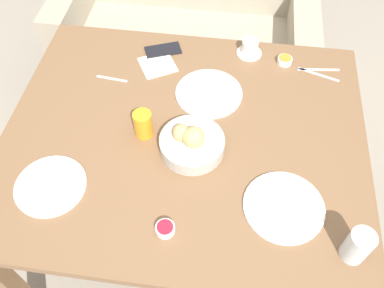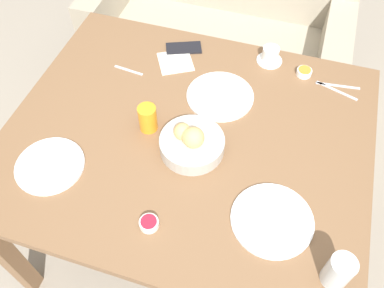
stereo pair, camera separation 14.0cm
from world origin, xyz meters
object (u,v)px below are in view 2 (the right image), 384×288
Objects in this scene: jam_bowl_honey at (304,72)px; fork_silver at (338,86)px; plate_near_left at (50,166)px; knife_silver at (337,91)px; cell_phone at (184,48)px; couch at (219,39)px; coffee_cup at (270,55)px; juice_glass at (148,118)px; plate_far_center at (220,96)px; jam_bowl_berry at (149,223)px; bread_basket at (192,142)px; water_tumbler at (338,271)px; napkin at (175,62)px; plate_near_right at (272,220)px; spoon_coffee at (129,70)px.

jam_bowl_honey is 0.14m from fork_silver.
fork_silver is (0.14, -0.02, -0.01)m from jam_bowl_honey.
plate_near_left reaches higher than knife_silver.
couch is at bearing 89.59° from cell_phone.
plate_near_left is 2.21× the size of coffee_cup.
fork_silver is at bearing 33.58° from juice_glass.
plate_far_center is 4.29× the size of jam_bowl_berry.
water_tumbler is at bearing -31.08° from bread_basket.
cell_phone is at bearing 85.74° from napkin.
coffee_cup reaches higher than plate_near_right.
cell_phone is (-0.19, 0.50, -0.04)m from bread_basket.
jam_bowl_berry is at bearing -96.63° from bread_basket.
jam_bowl_honey is at bearing 90.00° from plate_near_right.
bread_basket is at bearing -80.61° from couch.
plate_far_center is at bearing -142.68° from jam_bowl_honey.
plate_near_right and plate_far_center have the same top height.
plate_near_right is (0.76, 0.03, 0.00)m from plate_near_left.
juice_glass is (-0.18, 0.05, 0.01)m from bread_basket.
plate_far_center reaches higher than knife_silver.
jam_bowl_berry is (0.14, -0.36, -0.04)m from juice_glass.
bread_basket is 1.31× the size of fork_silver.
cell_phone is (-0.65, 0.06, 0.00)m from knife_silver.
plate_near_left is 0.76m from plate_near_right.
spoon_coffee is (-0.82, -0.14, 0.00)m from knife_silver.
plate_near_right is at bearing -78.31° from coffee_cup.
napkin is (-0.72, 0.72, -0.06)m from water_tumbler.
napkin is at bearing 131.21° from plate_near_right.
plate_near_right is at bearing -30.17° from bread_basket.
bread_basket is 1.88× the size of water_tumbler.
plate_far_center is at bearing 83.71° from bread_basket.
jam_bowl_berry is (-0.07, -0.59, 0.01)m from plate_far_center.
water_tumbler is at bearing 0.30° from jam_bowl_berry.
napkin reaches higher than fork_silver.
jam_bowl_berry is (-0.21, -0.85, -0.02)m from coffee_cup.
jam_bowl_honey is at bearing 103.80° from water_tumbler.
plate_near_left is at bearing -100.44° from couch.
knife_silver is at bearing -4.95° from cell_phone.
cell_phone is (0.17, 0.20, 0.00)m from spoon_coffee.
juice_glass is at bearing 111.30° from jam_bowl_berry.
water_tumbler reaches higher than knife_silver.
knife_silver is (0.64, -0.69, 0.44)m from couch.
coffee_cup is (0.17, 0.53, -0.01)m from bread_basket.
water_tumbler is 0.70× the size of fork_silver.
knife_silver is 0.65m from cell_phone.
bread_basket is at bearing -14.67° from juice_glass.
spoon_coffee is (0.07, 0.51, -0.00)m from plate_near_left.
jam_bowl_honey is 0.71m from spoon_coffee.
cell_phone is at bearing 71.04° from plate_near_left.
jam_bowl_berry reaches higher than napkin.
plate_far_center is (0.22, -0.86, 0.44)m from couch.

